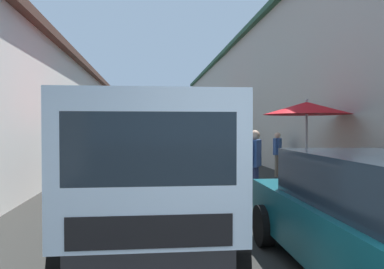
{
  "coord_description": "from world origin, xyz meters",
  "views": [
    {
      "loc": [
        -1.15,
        1.06,
        1.74
      ],
      "look_at": [
        9.9,
        -0.26,
        1.5
      ],
      "focal_mm": 32.91,
      "sensor_mm": 36.0,
      "label": 1
    }
  ],
  "objects": [
    {
      "name": "hatchback_car",
      "position": [
        2.41,
        -1.41,
        0.74
      ],
      "size": [
        3.95,
        2.0,
        1.45
      ],
      "color": "#0F4C56",
      "rests_on": "ground"
    },
    {
      "name": "vendor_by_crates",
      "position": [
        10.73,
        -3.38,
        0.89
      ],
      "size": [
        0.54,
        0.41,
        1.55
      ],
      "color": "#665B4C",
      "rests_on": "ground"
    },
    {
      "name": "vendor_in_shade",
      "position": [
        6.76,
        -1.35,
        0.97
      ],
      "size": [
        0.58,
        0.42,
        1.67
      ],
      "color": "navy",
      "rests_on": "ground"
    },
    {
      "name": "building_right_concrete",
      "position": [
        15.75,
        -7.45,
        3.43
      ],
      "size": [
        49.8,
        7.5,
        6.84
      ],
      "color": "#A39E93",
      "rests_on": "ground"
    },
    {
      "name": "delivery_truck",
      "position": [
        3.25,
        1.03,
        1.04
      ],
      "size": [
        4.96,
        2.05,
        2.08
      ],
      "color": "black",
      "rests_on": "ground"
    },
    {
      "name": "building_left_whitewash",
      "position": [
        15.75,
        7.45,
        2.27
      ],
      "size": [
        49.8,
        7.5,
        4.52
      ],
      "color": "silver",
      "rests_on": "ground"
    },
    {
      "name": "fruit_stall_far_right",
      "position": [
        7.77,
        1.77,
        1.62
      ],
      "size": [
        2.13,
        2.13,
        2.21
      ],
      "color": "#9E9EA3",
      "rests_on": "ground"
    },
    {
      "name": "plastic_stool",
      "position": [
        14.79,
        2.62,
        0.33
      ],
      "size": [
        0.3,
        0.3,
        0.43
      ],
      "color": "#1E8C3F",
      "rests_on": "ground"
    },
    {
      "name": "ground",
      "position": [
        13.5,
        0.0,
        0.0
      ],
      "size": [
        90.0,
        90.0,
        0.0
      ],
      "primitive_type": "plane",
      "color": "#282826"
    },
    {
      "name": "parked_scooter",
      "position": [
        13.21,
        2.32,
        0.45
      ],
      "size": [
        1.65,
        0.65,
        1.14
      ],
      "color": "black",
      "rests_on": "ground"
    },
    {
      "name": "fruit_stall_near_left",
      "position": [
        18.56,
        -2.7,
        1.86
      ],
      "size": [
        2.51,
        2.51,
        2.39
      ],
      "color": "#9E9EA3",
      "rests_on": "ground"
    },
    {
      "name": "fruit_stall_far_left",
      "position": [
        7.34,
        -2.95,
        1.79
      ],
      "size": [
        2.19,
        2.19,
        2.45
      ],
      "color": "#9E9EA3",
      "rests_on": "ground"
    }
  ]
}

